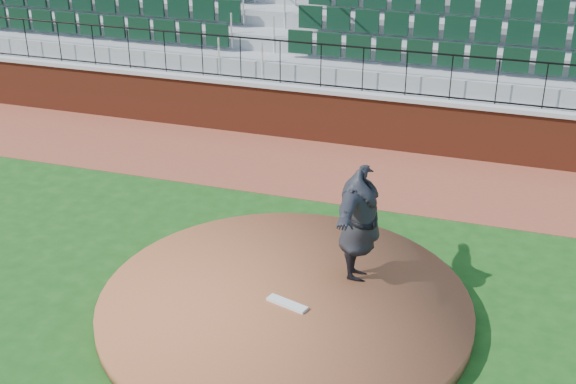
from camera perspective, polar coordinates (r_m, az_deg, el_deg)
name	(u,v)px	position (r m, az deg, el deg)	size (l,w,h in m)	color
ground	(259,307)	(12.07, -2.20, -8.55)	(90.00, 90.00, 0.00)	#164313
warning_track	(343,171)	(16.60, 4.11, 1.60)	(34.00, 3.20, 0.01)	brown
field_wall	(361,120)	(17.82, 5.43, 5.36)	(34.00, 0.35, 1.20)	maroon
wall_cap	(362,93)	(17.60, 5.52, 7.34)	(34.00, 0.45, 0.10)	#B7B7B7
wall_railing	(363,70)	(17.43, 5.59, 9.05)	(34.00, 0.05, 1.00)	black
seating_stands	(388,20)	(19.89, 7.43, 12.57)	(34.00, 5.10, 4.60)	gray
pitchers_mound	(285,306)	(11.87, -0.25, -8.45)	(5.71, 5.71, 0.25)	brown
pitching_rubber	(287,304)	(11.66, -0.06, -8.30)	(0.66, 0.17, 0.04)	silver
pitcher	(359,225)	(11.90, 5.33, -2.47)	(2.32, 0.63, 1.88)	black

